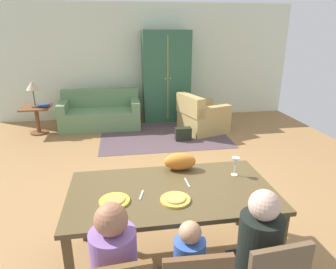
% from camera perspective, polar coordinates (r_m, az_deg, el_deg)
% --- Properties ---
extents(ground_plane, '(7.16, 6.39, 0.02)m').
position_cam_1_polar(ground_plane, '(4.67, 0.02, -7.25)').
color(ground_plane, olive).
extents(back_wall, '(7.16, 0.10, 2.70)m').
position_cam_1_polar(back_wall, '(7.43, -4.06, 13.71)').
color(back_wall, silver).
rests_on(back_wall, ground_plane).
extents(dining_table, '(1.81, 0.98, 0.76)m').
position_cam_1_polar(dining_table, '(2.69, 0.70, -11.86)').
color(dining_table, brown).
rests_on(dining_table, ground_plane).
extents(plate_near_man, '(0.25, 0.25, 0.02)m').
position_cam_1_polar(plate_near_man, '(2.52, -10.28, -12.50)').
color(plate_near_man, yellow).
rests_on(plate_near_man, dining_table).
extents(pizza_near_man, '(0.17, 0.17, 0.01)m').
position_cam_1_polar(pizza_near_man, '(2.52, -10.30, -12.21)').
color(pizza_near_man, gold).
rests_on(pizza_near_man, plate_near_man).
extents(plate_near_child, '(0.25, 0.25, 0.02)m').
position_cam_1_polar(plate_near_child, '(2.50, 1.43, -12.45)').
color(plate_near_child, yellow).
rests_on(plate_near_child, dining_table).
extents(pizza_near_child, '(0.17, 0.17, 0.01)m').
position_cam_1_polar(pizza_near_child, '(2.49, 1.43, -12.16)').
color(pizza_near_child, gold).
rests_on(pizza_near_child, plate_near_child).
extents(wine_glass, '(0.07, 0.07, 0.19)m').
position_cam_1_polar(wine_glass, '(2.92, 12.86, -5.31)').
color(wine_glass, silver).
rests_on(wine_glass, dining_table).
extents(fork, '(0.06, 0.15, 0.01)m').
position_cam_1_polar(fork, '(2.59, -5.15, -11.52)').
color(fork, silver).
rests_on(fork, dining_table).
extents(knife, '(0.02, 0.17, 0.01)m').
position_cam_1_polar(knife, '(2.77, 3.72, -9.23)').
color(knife, silver).
rests_on(knife, dining_table).
extents(person_woman, '(0.30, 0.41, 1.11)m').
position_cam_1_polar(person_woman, '(2.41, 16.32, -22.34)').
color(person_woman, '#383E4F').
rests_on(person_woman, ground_plane).
extents(cat, '(0.33, 0.19, 0.17)m').
position_cam_1_polar(cat, '(2.98, 2.30, -5.25)').
color(cat, orange).
rests_on(cat, dining_table).
extents(area_rug, '(2.60, 1.80, 0.01)m').
position_cam_1_polar(area_rug, '(6.18, -0.78, -0.24)').
color(area_rug, '#503F44').
rests_on(area_rug, ground_plane).
extents(couch, '(1.74, 0.86, 0.82)m').
position_cam_1_polar(couch, '(6.87, -12.85, 3.91)').
color(couch, '#64895B').
rests_on(couch, ground_plane).
extents(armchair, '(1.08, 1.07, 0.82)m').
position_cam_1_polar(armchair, '(6.43, 6.44, 3.35)').
color(armchair, tan).
rests_on(armchair, ground_plane).
extents(armoire, '(1.10, 0.59, 2.10)m').
position_cam_1_polar(armoire, '(7.13, -0.39, 11.09)').
color(armoire, '#2D5C40').
rests_on(armoire, ground_plane).
extents(side_table, '(0.56, 0.56, 0.58)m').
position_cam_1_polar(side_table, '(6.83, -23.95, 3.23)').
color(side_table, brown).
rests_on(side_table, ground_plane).
extents(table_lamp, '(0.26, 0.26, 0.54)m').
position_cam_1_polar(table_lamp, '(6.70, -24.69, 8.42)').
color(table_lamp, '#49473B').
rests_on(table_lamp, side_table).
extents(book_lower, '(0.22, 0.16, 0.03)m').
position_cam_1_polar(book_lower, '(6.73, -22.40, 5.15)').
color(book_lower, maroon).
rests_on(book_lower, side_table).
extents(book_upper, '(0.22, 0.16, 0.03)m').
position_cam_1_polar(book_upper, '(6.69, -22.88, 5.25)').
color(book_upper, navy).
rests_on(book_upper, book_lower).
extents(handbag, '(0.32, 0.16, 0.26)m').
position_cam_1_polar(handbag, '(5.92, 2.94, 0.12)').
color(handbag, black).
rests_on(handbag, ground_plane).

